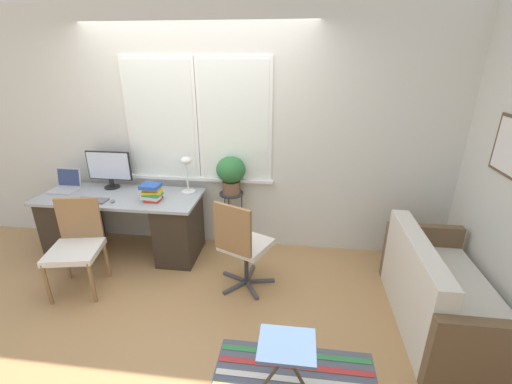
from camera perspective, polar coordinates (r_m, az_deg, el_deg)
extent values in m
plane|color=tan|center=(3.83, -10.99, -13.23)|extent=(14.00, 14.00, 0.00)
cube|color=silver|center=(3.96, -9.04, 9.58)|extent=(9.00, 0.06, 2.70)
cube|color=white|center=(4.04, -15.46, 11.41)|extent=(0.82, 0.02, 1.36)
cube|color=white|center=(4.03, -15.51, 11.38)|extent=(0.75, 0.01, 1.29)
cube|color=white|center=(3.81, -3.59, 11.52)|extent=(0.82, 0.02, 1.36)
cube|color=white|center=(3.80, -3.62, 11.49)|extent=(0.75, 0.01, 1.29)
cube|color=white|center=(4.08, -9.10, 2.32)|extent=(1.70, 0.11, 0.04)
cube|color=silver|center=(3.52, 36.57, 3.93)|extent=(0.06, 9.00, 2.70)
cube|color=brown|center=(3.44, 36.80, 6.04)|extent=(0.02, 0.47, 0.48)
cube|color=white|center=(3.44, 36.68, 6.05)|extent=(0.01, 0.42, 0.43)
cube|color=#9EA3A8|center=(4.10, -21.73, -0.73)|extent=(1.79, 0.68, 0.03)
cube|color=#33281E|center=(4.58, -28.33, -4.46)|extent=(0.40, 0.60, 0.69)
cube|color=#33281E|center=(3.99, -12.65, -6.03)|extent=(0.40, 0.60, 0.69)
cube|color=#B7B7BC|center=(4.49, -29.38, 0.21)|extent=(0.29, 0.22, 0.02)
cube|color=#B7B7BC|center=(4.55, -28.75, 2.16)|extent=(0.29, 0.04, 0.22)
cube|color=navy|center=(4.55, -28.79, 2.14)|extent=(0.26, 0.04, 0.19)
cylinder|color=black|center=(4.36, -22.83, 0.78)|extent=(0.17, 0.17, 0.02)
cylinder|color=black|center=(4.35, -22.94, 1.48)|extent=(0.05, 0.05, 0.10)
cube|color=black|center=(4.29, -23.31, 4.06)|extent=(0.52, 0.02, 0.34)
cube|color=silver|center=(4.28, -23.39, 4.01)|extent=(0.50, 0.01, 0.31)
cube|color=slate|center=(4.05, -25.68, -1.26)|extent=(0.33, 0.14, 0.02)
ellipsoid|color=slate|center=(3.92, -22.76, -1.40)|extent=(0.04, 0.07, 0.03)
cylinder|color=white|center=(3.97, -11.21, 0.08)|extent=(0.16, 0.16, 0.01)
cylinder|color=white|center=(3.91, -11.40, 2.45)|extent=(0.02, 0.02, 0.34)
ellipsoid|color=white|center=(3.85, -11.61, 5.17)|extent=(0.13, 0.13, 0.08)
cube|color=red|center=(3.83, -16.71, -1.19)|extent=(0.16, 0.17, 0.02)
cube|color=white|center=(3.81, -17.11, -0.87)|extent=(0.20, 0.12, 0.04)
cube|color=green|center=(3.80, -16.87, -0.35)|extent=(0.21, 0.17, 0.03)
cube|color=yellow|center=(3.80, -16.93, 0.06)|extent=(0.22, 0.17, 0.03)
cube|color=orange|center=(3.79, -17.01, 0.50)|extent=(0.18, 0.11, 0.04)
cube|color=#2851B2|center=(3.76, -17.19, 0.94)|extent=(0.20, 0.18, 0.04)
cylinder|color=olive|center=(3.78, -31.47, -13.03)|extent=(0.04, 0.04, 0.43)
cylinder|color=olive|center=(3.62, -25.65, -13.46)|extent=(0.04, 0.04, 0.43)
cylinder|color=olive|center=(4.08, -29.05, -9.90)|extent=(0.04, 0.04, 0.43)
cylinder|color=olive|center=(3.93, -23.64, -10.14)|extent=(0.04, 0.04, 0.43)
cube|color=silver|center=(3.74, -28.04, -8.77)|extent=(0.54, 0.52, 0.06)
cube|color=olive|center=(3.82, -27.39, -3.89)|extent=(0.41, 0.11, 0.43)
cube|color=#47474C|center=(3.69, -3.50, -13.99)|extent=(0.28, 0.15, 0.03)
cube|color=#47474C|center=(3.56, -3.45, -15.59)|extent=(0.22, 0.24, 0.03)
cube|color=#47474C|center=(3.52, -0.71, -16.02)|extent=(0.17, 0.27, 0.03)
cube|color=#47474C|center=(3.64, 0.77, -14.63)|extent=(0.29, 0.09, 0.03)
cube|color=#47474C|center=(3.74, -0.97, -13.44)|extent=(0.07, 0.29, 0.03)
cylinder|color=#333338|center=(3.50, -1.61, -11.93)|extent=(0.04, 0.04, 0.40)
cube|color=silver|center=(3.38, -1.65, -8.72)|extent=(0.56, 0.55, 0.06)
cube|color=olive|center=(3.10, -3.93, -6.28)|extent=(0.37, 0.20, 0.46)
cube|color=silver|center=(3.46, 28.67, -16.12)|extent=(0.72, 1.24, 0.40)
cube|color=silver|center=(3.15, 25.18, -10.64)|extent=(0.16, 1.24, 0.38)
cube|color=brown|center=(2.94, 33.70, -22.19)|extent=(0.72, 0.09, 0.62)
cube|color=brown|center=(3.92, 25.70, -9.04)|extent=(0.72, 0.09, 0.62)
cylinder|color=#333338|center=(3.94, -4.09, -0.28)|extent=(0.28, 0.28, 0.02)
cylinder|color=#333338|center=(4.07, -2.33, -4.95)|extent=(0.01, 0.01, 0.68)
cylinder|color=#333338|center=(4.19, -4.48, -4.17)|extent=(0.01, 0.01, 0.68)
cylinder|color=#333338|center=(4.01, -5.06, -5.44)|extent=(0.01, 0.01, 0.68)
cylinder|color=brown|center=(3.91, -4.12, 0.82)|extent=(0.20, 0.20, 0.14)
ellipsoid|color=#2D7038|center=(3.84, -4.21, 3.74)|extent=(0.33, 0.33, 0.30)
cube|color=#565B6B|center=(2.83, 6.47, -28.69)|extent=(1.18, 0.63, 0.01)
cube|color=white|center=(2.82, 6.47, -28.64)|extent=(1.16, 0.05, 0.00)
cube|color=#C63838|center=(2.90, 6.53, -26.91)|extent=(1.16, 0.05, 0.00)
cube|color=#388E4C|center=(2.97, 6.58, -25.26)|extent=(1.16, 0.05, 0.00)
cube|color=slate|center=(2.45, 5.17, -24.10)|extent=(0.37, 0.32, 0.02)
cylinder|color=#4C3D2D|center=(2.61, 3.37, -27.31)|extent=(0.22, 0.02, 0.42)
cylinder|color=#4C3D2D|center=(2.61, 6.61, -27.47)|extent=(0.22, 0.02, 0.42)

